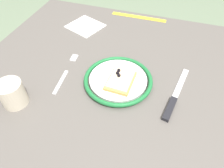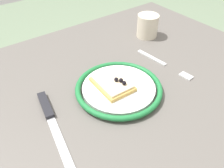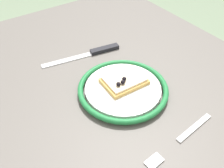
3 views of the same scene
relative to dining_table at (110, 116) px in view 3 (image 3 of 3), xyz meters
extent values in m
cube|color=#5B5651|center=(0.00, 0.00, 0.07)|extent=(1.07, 0.89, 0.04)
cylinder|color=#4C4742|center=(0.48, -0.38, -0.31)|extent=(0.05, 0.05, 0.72)
cylinder|color=white|center=(-0.01, -0.03, 0.09)|extent=(0.19, 0.19, 0.02)
torus|color=#1E7238|center=(-0.01, -0.03, 0.10)|extent=(0.23, 0.23, 0.01)
cube|color=tan|center=(0.00, -0.05, 0.11)|extent=(0.08, 0.11, 0.01)
cube|color=beige|center=(0.00, -0.05, 0.11)|extent=(0.07, 0.10, 0.01)
sphere|color=black|center=(-0.02, -0.03, 0.12)|extent=(0.01, 0.01, 0.01)
sphere|color=black|center=(-0.01, -0.02, 0.12)|extent=(0.01, 0.01, 0.01)
sphere|color=black|center=(-0.01, -0.04, 0.12)|extent=(0.01, 0.01, 0.01)
cube|color=silver|center=(0.19, 0.02, 0.08)|extent=(0.04, 0.15, 0.00)
cube|color=black|center=(0.17, -0.09, 0.09)|extent=(0.04, 0.09, 0.01)
cube|color=silver|center=(-0.19, -0.09, 0.09)|extent=(0.02, 0.11, 0.00)
cube|color=silver|center=(-0.20, 0.03, 0.09)|extent=(0.03, 0.04, 0.00)
camera|label=1|loc=(0.12, -0.49, 0.58)|focal=33.04mm
camera|label=2|loc=(0.27, 0.31, 0.48)|focal=36.47mm
camera|label=3|loc=(-0.37, 0.24, 0.52)|focal=39.66mm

